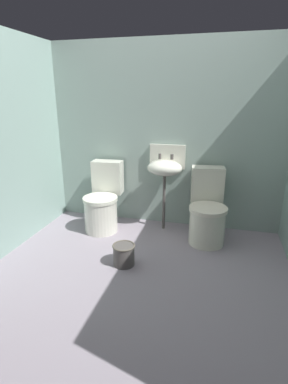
{
  "coord_description": "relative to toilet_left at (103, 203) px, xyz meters",
  "views": [
    {
      "loc": [
        0.64,
        -2.14,
        1.54
      ],
      "look_at": [
        0.0,
        0.31,
        0.7
      ],
      "focal_mm": 27.52,
      "sensor_mm": 36.0,
      "label": 1
    }
  ],
  "objects": [
    {
      "name": "ground_plane",
      "position": [
        0.66,
        -0.9,
        -0.36
      ],
      "size": [
        3.14,
        2.91,
        0.08
      ],
      "primitive_type": "cube",
      "color": "gray"
    },
    {
      "name": "wall_back",
      "position": [
        0.66,
        0.4,
        0.75
      ],
      "size": [
        3.14,
        0.1,
        2.13
      ],
      "primitive_type": "cube",
      "color": "#8FA59B",
      "rests_on": "ground"
    },
    {
      "name": "toilet_left",
      "position": [
        0.0,
        0.0,
        0.0
      ],
      "size": [
        0.42,
        0.61,
        0.78
      ],
      "rotation": [
        0.0,
        0.0,
        3.2
      ],
      "color": "silver",
      "rests_on": "ground"
    },
    {
      "name": "toilet_right",
      "position": [
        1.21,
        0.0,
        0.0
      ],
      "size": [
        0.45,
        0.63,
        0.78
      ],
      "rotation": [
        0.0,
        0.0,
        3.27
      ],
      "color": "silver",
      "rests_on": "ground"
    },
    {
      "name": "sink",
      "position": [
        0.7,
        0.19,
        0.43
      ],
      "size": [
        0.42,
        0.35,
        0.99
      ],
      "color": "#524D4A",
      "rests_on": "ground"
    },
    {
      "name": "bucket",
      "position": [
        0.5,
        -0.72,
        -0.21
      ],
      "size": [
        0.22,
        0.22,
        0.21
      ],
      "color": "#524D4A",
      "rests_on": "ground"
    }
  ]
}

